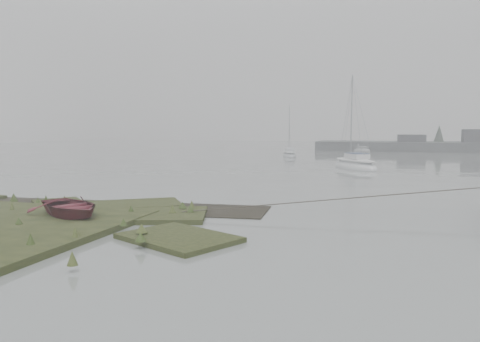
# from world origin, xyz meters

# --- Properties ---
(ground) EXTENTS (160.00, 160.00, 0.00)m
(ground) POSITION_xyz_m (0.00, 30.00, 0.00)
(ground) COLOR slate
(ground) RESTS_ON ground
(sailboat_white) EXTENTS (5.11, 6.26, 8.71)m
(sailboat_white) POSITION_xyz_m (4.01, 27.88, 0.27)
(sailboat_white) COLOR white
(sailboat_white) RESTS_ON ground
(sailboat_far_a) EXTENTS (2.81, 5.07, 6.81)m
(sailboat_far_a) POSITION_xyz_m (-4.76, 42.47, 0.21)
(sailboat_far_a) COLOR silver
(sailboat_far_a) RESTS_ON ground
(sailboat_far_c) EXTENTS (5.68, 4.55, 7.87)m
(sailboat_far_c) POSITION_xyz_m (1.82, 59.07, 0.24)
(sailboat_far_c) COLOR #A1A6AA
(sailboat_far_c) RESTS_ON ground
(dinghy) EXTENTS (4.17, 3.81, 0.71)m
(dinghy) POSITION_xyz_m (-4.69, 1.00, 0.57)
(dinghy) COLOR maroon
(dinghy) RESTS_ON marsh_bank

